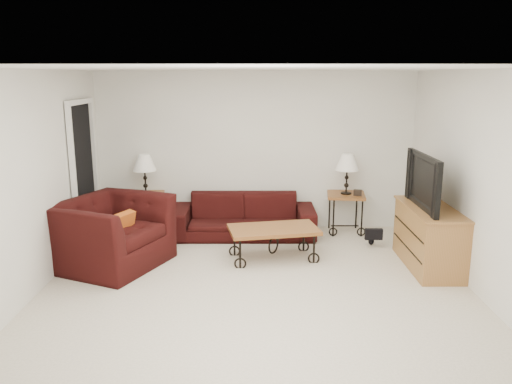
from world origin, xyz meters
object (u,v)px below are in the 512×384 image
coffee_table (273,243)px  television (432,181)px  armchair (111,233)px  tv_stand (429,237)px  side_table_right (345,213)px  lamp_left (145,175)px  side_table_left (147,213)px  lamp_right (347,174)px  sofa (244,216)px  backpack (372,228)px

coffee_table → television: bearing=-8.1°
armchair → tv_stand: (4.11, -0.07, -0.04)m
side_table_right → television: (0.80, -1.49, 0.82)m
lamp_left → tv_stand: (3.94, -1.49, -0.54)m
side_table_left → lamp_right: size_ratio=1.00×
lamp_right → armchair: 3.61m
lamp_right → television: television is taller
side_table_right → armchair: bearing=-156.7°
side_table_left → lamp_left: (0.00, 0.00, 0.62)m
side_table_right → lamp_right: size_ratio=1.00×
side_table_left → lamp_right: lamp_right is taller
armchair → coffee_table: bearing=-59.9°
side_table_right → lamp_right: 0.62m
armchair → sofa: bearing=-29.4°
television → sofa: bearing=-118.6°
sofa → television: (2.40, -1.31, 0.82)m
sofa → armchair: armchair is taller
television → coffee_table: bearing=-98.1°
armchair → television: 4.14m
lamp_left → coffee_table: size_ratio=0.53×
side_table_left → television: (3.92, -1.49, 0.82)m
sofa → backpack: bearing=-13.0°
tv_stand → backpack: 1.03m
side_table_left → side_table_right: (3.12, 0.00, 0.00)m
lamp_right → television: (0.80, -1.49, 0.20)m
tv_stand → television: size_ratio=1.12×
armchair → television: bearing=-66.6°
side_table_left → lamp_right: bearing=0.0°
television → side_table_right: bearing=-151.8°
tv_stand → television: bearing=180.0°
lamp_left → armchair: bearing=-96.7°
armchair → lamp_right: bearing=-42.3°
lamp_right → backpack: size_ratio=1.26×
tv_stand → backpack: tv_stand is taller
lamp_right → television: bearing=-61.8°
sofa → lamp_left: 1.65m
armchair → backpack: armchair is taller
sofa → backpack: sofa is taller
sofa → television: size_ratio=1.84×
side_table_right → tv_stand: size_ratio=0.47×
lamp_right → side_table_left: bearing=180.0°
lamp_left → coffee_table: lamp_left is taller
backpack → armchair: bearing=-173.7°
sofa → lamp_right: 1.72m
lamp_right → tv_stand: size_ratio=0.47×
side_table_right → tv_stand: (0.82, -1.49, 0.08)m
side_table_left → lamp_right: (3.12, 0.00, 0.63)m
lamp_right → television: 1.70m
lamp_right → television: size_ratio=0.53×
sofa → side_table_right: size_ratio=3.49×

